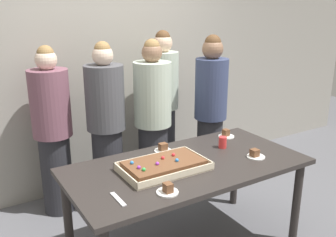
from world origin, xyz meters
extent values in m
cube|color=#9E998E|center=(0.00, 1.60, 1.50)|extent=(8.00, 0.12, 3.00)
cube|color=#2D2826|center=(0.00, 0.00, 0.78)|extent=(1.90, 0.95, 0.04)
cylinder|color=#2D2826|center=(0.87, -0.39, 0.38)|extent=(0.07, 0.07, 0.76)
cylinder|color=#2D2826|center=(-0.87, 0.39, 0.38)|extent=(0.07, 0.07, 0.76)
cylinder|color=#2D2826|center=(0.87, 0.39, 0.38)|extent=(0.07, 0.07, 0.76)
cube|color=beige|center=(-0.22, 0.00, 0.81)|extent=(0.65, 0.40, 0.01)
cube|color=beige|center=(-0.22, -0.20, 0.84)|extent=(0.65, 0.01, 0.05)
cube|color=beige|center=(-0.22, 0.19, 0.84)|extent=(0.65, 0.01, 0.05)
cube|color=beige|center=(-0.54, 0.00, 0.84)|extent=(0.01, 0.40, 0.05)
cube|color=beige|center=(0.11, 0.00, 0.84)|extent=(0.01, 0.40, 0.05)
cube|color=brown|center=(-0.22, 0.00, 0.84)|extent=(0.58, 0.33, 0.06)
sphere|color=#2D84E0|center=(-0.44, 0.08, 0.88)|extent=(0.03, 0.03, 0.03)
sphere|color=green|center=(-0.42, -0.07, 0.88)|extent=(0.03, 0.03, 0.03)
sphere|color=purple|center=(-0.29, -0.03, 0.88)|extent=(0.03, 0.03, 0.03)
sphere|color=#2D84E0|center=(-0.13, -0.06, 0.88)|extent=(0.03, 0.03, 0.03)
sphere|color=purple|center=(-0.44, -0.02, 0.88)|extent=(0.03, 0.03, 0.03)
sphere|color=red|center=(-0.20, 0.04, 0.88)|extent=(0.03, 0.03, 0.03)
sphere|color=red|center=(-0.10, 0.05, 0.88)|extent=(0.03, 0.03, 0.03)
cylinder|color=white|center=(0.67, 0.32, 0.80)|extent=(0.15, 0.15, 0.01)
cube|color=brown|center=(0.67, 0.33, 0.84)|extent=(0.05, 0.06, 0.06)
cylinder|color=white|center=(-0.38, -0.32, 0.80)|extent=(0.15, 0.15, 0.01)
cube|color=brown|center=(-0.38, -0.33, 0.84)|extent=(0.05, 0.06, 0.06)
cylinder|color=white|center=(-0.03, 0.32, 0.80)|extent=(0.15, 0.15, 0.01)
cube|color=brown|center=(-0.03, 0.32, 0.84)|extent=(0.07, 0.06, 0.06)
cylinder|color=white|center=(0.56, -0.19, 0.80)|extent=(0.15, 0.15, 0.01)
cube|color=brown|center=(0.55, -0.18, 0.84)|extent=(0.06, 0.06, 0.06)
cylinder|color=red|center=(0.46, 0.12, 0.85)|extent=(0.07, 0.07, 0.10)
cube|color=silver|center=(-0.70, -0.23, 0.80)|extent=(0.03, 0.20, 0.01)
cylinder|color=#28282D|center=(-0.28, 0.97, 0.43)|extent=(0.30, 0.30, 0.86)
cylinder|color=#4C4C51|center=(-0.28, 0.97, 1.17)|extent=(0.37, 0.37, 0.61)
sphere|color=beige|center=(-0.28, 0.97, 1.57)|extent=(0.19, 0.19, 0.19)
sphere|color=olive|center=(-0.28, 0.97, 1.62)|extent=(0.15, 0.15, 0.15)
cylinder|color=#28282D|center=(0.48, 1.18, 0.46)|extent=(0.27, 0.27, 0.91)
cylinder|color=#B7C6B2|center=(0.48, 1.18, 1.22)|extent=(0.34, 0.34, 0.62)
sphere|color=beige|center=(0.48, 1.18, 1.62)|extent=(0.20, 0.20, 0.20)
sphere|color=brown|center=(0.48, 1.18, 1.67)|extent=(0.16, 0.16, 0.16)
cylinder|color=#28282D|center=(0.84, 0.79, 0.42)|extent=(0.28, 0.28, 0.84)
cylinder|color=#384266|center=(0.84, 0.79, 1.16)|extent=(0.35, 0.35, 0.64)
sphere|color=#8C664C|center=(0.84, 0.79, 1.57)|extent=(0.22, 0.22, 0.22)
sphere|color=brown|center=(0.84, 0.79, 1.63)|extent=(0.17, 0.17, 0.17)
cylinder|color=#28282D|center=(-0.73, 1.21, 0.40)|extent=(0.30, 0.30, 0.80)
cylinder|color=#7A4C5B|center=(-0.73, 1.21, 1.12)|extent=(0.37, 0.37, 0.64)
sphere|color=beige|center=(-0.73, 1.21, 1.53)|extent=(0.20, 0.20, 0.20)
sphere|color=olive|center=(-0.73, 1.21, 1.58)|extent=(0.15, 0.15, 0.15)
cylinder|color=#28282D|center=(0.15, 0.83, 0.43)|extent=(0.29, 0.29, 0.87)
cylinder|color=#B7C6B2|center=(0.15, 0.83, 1.18)|extent=(0.37, 0.37, 0.62)
sphere|color=#8C664C|center=(0.15, 0.83, 1.58)|extent=(0.19, 0.19, 0.19)
sphere|color=olive|center=(0.15, 0.83, 1.63)|extent=(0.15, 0.15, 0.15)
camera|label=1|loc=(-1.54, -2.22, 2.00)|focal=39.58mm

